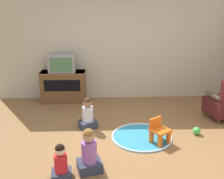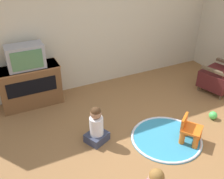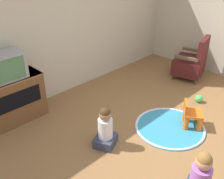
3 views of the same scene
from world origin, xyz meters
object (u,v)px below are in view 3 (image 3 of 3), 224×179
at_px(child_watching_center, 105,129).
at_px(toy_ball, 199,99).
at_px(black_armchair, 191,63).
at_px(yellow_kid_chair, 192,116).
at_px(tv_cabinet, 9,100).
at_px(television, 3,67).

relative_size(child_watching_center, toy_ball, 4.40).
bearing_deg(black_armchair, yellow_kid_chair, 16.02).
bearing_deg(black_armchair, child_watching_center, -8.87).
xyz_separation_m(tv_cabinet, child_watching_center, (0.66, -1.48, -0.12)).
distance_m(black_armchair, yellow_kid_chair, 1.81).
distance_m(tv_cabinet, yellow_kid_chair, 2.86).
xyz_separation_m(black_armchair, child_watching_center, (-2.80, -0.31, -0.08)).
bearing_deg(toy_ball, tv_cabinet, 145.58).
bearing_deg(television, yellow_kid_chair, -47.20).
xyz_separation_m(black_armchair, yellow_kid_chair, (-1.54, -0.93, -0.16)).
relative_size(television, black_armchair, 0.68).
distance_m(tv_cabinet, television, 0.57).
height_order(television, yellow_kid_chair, television).
height_order(black_armchair, toy_ball, black_armchair).
relative_size(yellow_kid_chair, child_watching_center, 0.69).
bearing_deg(child_watching_center, tv_cabinet, 89.67).
bearing_deg(toy_ball, television, 145.98).
bearing_deg(toy_ball, child_watching_center, 169.97).
bearing_deg(television, tv_cabinet, 90.00).
distance_m(tv_cabinet, black_armchair, 3.66).
bearing_deg(tv_cabinet, black_armchair, -18.68).
bearing_deg(child_watching_center, television, 90.08).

